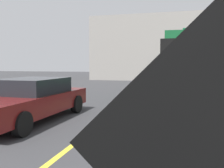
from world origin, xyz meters
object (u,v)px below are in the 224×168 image
pickup_car (30,99)px  traffic_cone_mid_lane (167,133)px  arrow_board_trailer (184,106)px  box_truck (186,65)px  highway_guide_sign (207,45)px

pickup_car → traffic_cone_mid_lane: size_ratio=7.22×
pickup_car → traffic_cone_mid_lane: bearing=-20.4°
arrow_board_trailer → traffic_cone_mid_lane: arrow_board_trailer is taller
arrow_board_trailer → traffic_cone_mid_lane: 3.03m
box_truck → highway_guide_sign: bearing=75.8°
box_truck → traffic_cone_mid_lane: box_truck is taller
arrow_board_trailer → pickup_car: (-4.93, -1.31, 0.22)m
pickup_car → traffic_cone_mid_lane: 4.83m
highway_guide_sign → pickup_car: bearing=-116.3°
pickup_car → box_truck: bearing=53.4°
box_truck → arrow_board_trailer: bearing=-92.5°
box_truck → pickup_car: bearing=-126.6°
arrow_board_trailer → pickup_car: size_ratio=0.53×
box_truck → highway_guide_sign: highway_guide_sign is taller
arrow_board_trailer → highway_guide_sign: size_ratio=0.54×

